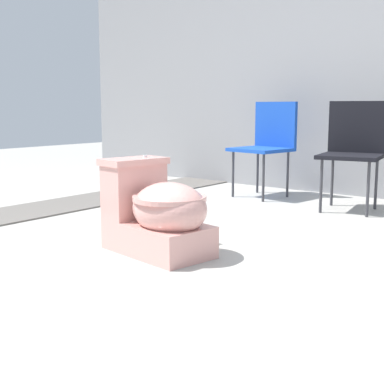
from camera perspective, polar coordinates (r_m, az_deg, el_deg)
ground_plane at (r=2.90m, az=-9.80°, el=-6.89°), size 14.00×14.00×0.00m
gravel_strip at (r=4.24m, az=-17.11°, el=-1.99°), size 0.56×8.00×0.01m
toilet at (r=2.89m, az=-3.63°, el=-2.30°), size 0.68×0.47×0.52m
folding_chair_left at (r=4.80m, az=8.12°, el=5.66°), size 0.50×0.50×0.83m
folding_chair_middle at (r=4.31m, az=16.87°, el=4.99°), size 0.51×0.51×0.83m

